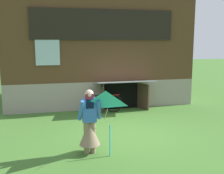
% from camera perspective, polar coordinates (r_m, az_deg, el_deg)
% --- Properties ---
extents(ground_plane, '(60.00, 60.00, 0.00)m').
position_cam_1_polar(ground_plane, '(8.57, 2.55, -9.40)').
color(ground_plane, '#3D6B28').
extents(log_house, '(7.86, 5.63, 5.37)m').
position_cam_1_polar(log_house, '(13.24, -3.70, 9.13)').
color(log_house, gray).
rests_on(log_house, ground_plane).
extents(person, '(0.61, 0.52, 1.62)m').
position_cam_1_polar(person, '(6.90, -4.67, -8.24)').
color(person, '#7F6B51').
rests_on(person, ground_plane).
extents(kite, '(0.91, 0.89, 1.57)m').
position_cam_1_polar(kite, '(6.30, -1.30, -4.21)').
color(kite, '#2DB2CC').
rests_on(kite, ground_plane).
extents(bicycle_red, '(1.64, 0.29, 0.75)m').
position_cam_1_polar(bicycle_red, '(10.63, -1.95, -3.60)').
color(bicycle_red, black).
rests_on(bicycle_red, ground_plane).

